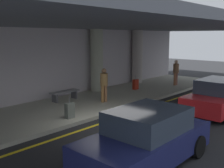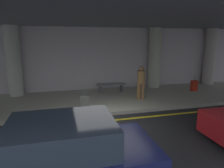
{
  "view_description": "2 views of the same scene",
  "coord_description": "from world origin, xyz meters",
  "px_view_note": "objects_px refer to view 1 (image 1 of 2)",
  "views": [
    {
      "loc": [
        -7.52,
        -6.78,
        3.4
      ],
      "look_at": [
        2.51,
        2.23,
        1.04
      ],
      "focal_mm": 44.13,
      "sensor_mm": 36.0,
      "label": 1
    },
    {
      "loc": [
        -1.61,
        -6.66,
        3.06
      ],
      "look_at": [
        0.62,
        2.16,
        1.08
      ],
      "focal_mm": 32.34,
      "sensor_mm": 36.0,
      "label": 2
    }
  ],
  "objects_px": {
    "support_column_left_mid": "(97,60)",
    "suitcase_upright_primary": "(70,111)",
    "traveler_with_luggage": "(104,83)",
    "suitcase_upright_secondary": "(136,84)",
    "bench_metal": "(65,94)",
    "person_waiting_for_ride": "(176,71)",
    "support_column_center": "(137,57)",
    "car_navy": "(146,138)",
    "car_red": "(219,97)"
  },
  "relations": [
    {
      "from": "support_column_left_mid",
      "to": "bench_metal",
      "type": "relative_size",
      "value": 2.28
    },
    {
      "from": "car_navy",
      "to": "bench_metal",
      "type": "bearing_deg",
      "value": 66.24
    },
    {
      "from": "person_waiting_for_ride",
      "to": "car_red",
      "type": "bearing_deg",
      "value": 68.53
    },
    {
      "from": "suitcase_upright_primary",
      "to": "support_column_center",
      "type": "bearing_deg",
      "value": -8.43
    },
    {
      "from": "car_navy",
      "to": "suitcase_upright_primary",
      "type": "bearing_deg",
      "value": 75.35
    },
    {
      "from": "support_column_center",
      "to": "person_waiting_for_ride",
      "type": "xyz_separation_m",
      "value": [
        0.86,
        -2.59,
        -0.86
      ]
    },
    {
      "from": "support_column_center",
      "to": "traveler_with_luggage",
      "type": "xyz_separation_m",
      "value": [
        -5.81,
        -2.31,
        -0.86
      ]
    },
    {
      "from": "person_waiting_for_ride",
      "to": "suitcase_upright_primary",
      "type": "bearing_deg",
      "value": 25.3
    },
    {
      "from": "support_column_left_mid",
      "to": "bench_metal",
      "type": "distance_m",
      "value": 3.31
    },
    {
      "from": "support_column_left_mid",
      "to": "person_waiting_for_ride",
      "type": "bearing_deg",
      "value": -28.04
    },
    {
      "from": "support_column_left_mid",
      "to": "car_red",
      "type": "height_order",
      "value": "support_column_left_mid"
    },
    {
      "from": "support_column_center",
      "to": "bench_metal",
      "type": "height_order",
      "value": "support_column_center"
    },
    {
      "from": "car_red",
      "to": "bench_metal",
      "type": "relative_size",
      "value": 2.56
    },
    {
      "from": "suitcase_upright_primary",
      "to": "bench_metal",
      "type": "relative_size",
      "value": 0.56
    },
    {
      "from": "car_red",
      "to": "suitcase_upright_primary",
      "type": "xyz_separation_m",
      "value": [
        -5.38,
        3.89,
        -0.25
      ]
    },
    {
      "from": "car_red",
      "to": "car_navy",
      "type": "relative_size",
      "value": 1.0
    },
    {
      "from": "suitcase_upright_primary",
      "to": "bench_metal",
      "type": "xyz_separation_m",
      "value": [
        1.83,
        2.61,
        0.04
      ]
    },
    {
      "from": "suitcase_upright_secondary",
      "to": "person_waiting_for_ride",
      "type": "bearing_deg",
      "value": -15.56
    },
    {
      "from": "support_column_center",
      "to": "person_waiting_for_ride",
      "type": "distance_m",
      "value": 2.86
    },
    {
      "from": "support_column_center",
      "to": "car_navy",
      "type": "xyz_separation_m",
      "value": [
        -9.74,
        -7.6,
        -1.26
      ]
    },
    {
      "from": "car_red",
      "to": "car_navy",
      "type": "height_order",
      "value": "same"
    },
    {
      "from": "traveler_with_luggage",
      "to": "suitcase_upright_primary",
      "type": "xyz_separation_m",
      "value": [
        -2.93,
        -0.89,
        -0.65
      ]
    },
    {
      "from": "car_navy",
      "to": "person_waiting_for_ride",
      "type": "height_order",
      "value": "person_waiting_for_ride"
    },
    {
      "from": "support_column_center",
      "to": "car_navy",
      "type": "distance_m",
      "value": 12.42
    },
    {
      "from": "support_column_left_mid",
      "to": "suitcase_upright_primary",
      "type": "relative_size",
      "value": 4.06
    },
    {
      "from": "support_column_left_mid",
      "to": "support_column_center",
      "type": "height_order",
      "value": "same"
    },
    {
      "from": "car_red",
      "to": "support_column_center",
      "type": "bearing_deg",
      "value": 65.38
    },
    {
      "from": "traveler_with_luggage",
      "to": "suitcase_upright_secondary",
      "type": "relative_size",
      "value": 1.87
    },
    {
      "from": "support_column_left_mid",
      "to": "traveler_with_luggage",
      "type": "height_order",
      "value": "support_column_left_mid"
    },
    {
      "from": "car_red",
      "to": "person_waiting_for_ride",
      "type": "distance_m",
      "value": 6.18
    },
    {
      "from": "car_navy",
      "to": "suitcase_upright_secondary",
      "type": "bearing_deg",
      "value": 36.97
    },
    {
      "from": "car_red",
      "to": "suitcase_upright_secondary",
      "type": "relative_size",
      "value": 4.56
    },
    {
      "from": "car_navy",
      "to": "traveler_with_luggage",
      "type": "bearing_deg",
      "value": 51.59
    },
    {
      "from": "car_red",
      "to": "car_navy",
      "type": "bearing_deg",
      "value": -174.66
    },
    {
      "from": "car_navy",
      "to": "suitcase_upright_primary",
      "type": "height_order",
      "value": "car_navy"
    },
    {
      "from": "support_column_center",
      "to": "suitcase_upright_primary",
      "type": "bearing_deg",
      "value": -159.88
    },
    {
      "from": "car_navy",
      "to": "suitcase_upright_secondary",
      "type": "relative_size",
      "value": 4.56
    },
    {
      "from": "person_waiting_for_ride",
      "to": "suitcase_upright_primary",
      "type": "relative_size",
      "value": 1.87
    },
    {
      "from": "support_column_center",
      "to": "traveler_with_luggage",
      "type": "height_order",
      "value": "support_column_center"
    },
    {
      "from": "suitcase_upright_primary",
      "to": "suitcase_upright_secondary",
      "type": "distance_m",
      "value": 6.81
    },
    {
      "from": "support_column_center",
      "to": "suitcase_upright_primary",
      "type": "distance_m",
      "value": 9.42
    },
    {
      "from": "support_column_center",
      "to": "bench_metal",
      "type": "bearing_deg",
      "value": -175.16
    },
    {
      "from": "support_column_left_mid",
      "to": "traveler_with_luggage",
      "type": "distance_m",
      "value": 3.06
    },
    {
      "from": "bench_metal",
      "to": "car_red",
      "type": "bearing_deg",
      "value": -61.39
    },
    {
      "from": "person_waiting_for_ride",
      "to": "suitcase_upright_secondary",
      "type": "relative_size",
      "value": 1.87
    },
    {
      "from": "suitcase_upright_primary",
      "to": "suitcase_upright_secondary",
      "type": "height_order",
      "value": "same"
    },
    {
      "from": "traveler_with_luggage",
      "to": "bench_metal",
      "type": "relative_size",
      "value": 1.05
    },
    {
      "from": "car_navy",
      "to": "traveler_with_luggage",
      "type": "relative_size",
      "value": 2.44
    },
    {
      "from": "bench_metal",
      "to": "person_waiting_for_ride",
      "type": "bearing_deg",
      "value": -14.46
    },
    {
      "from": "support_column_left_mid",
      "to": "car_red",
      "type": "distance_m",
      "value": 7.23
    }
  ]
}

